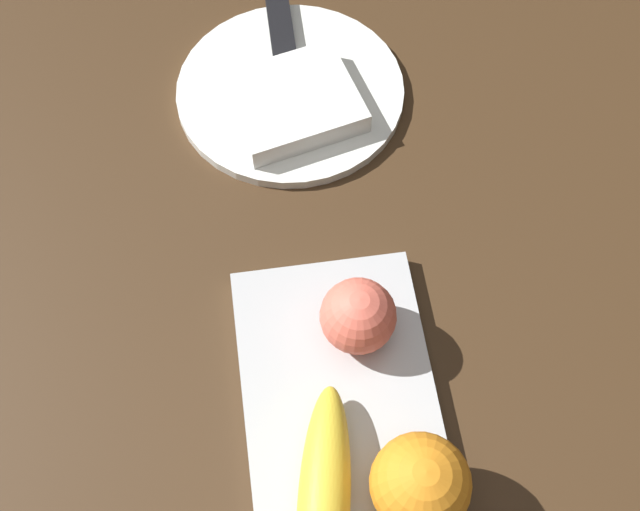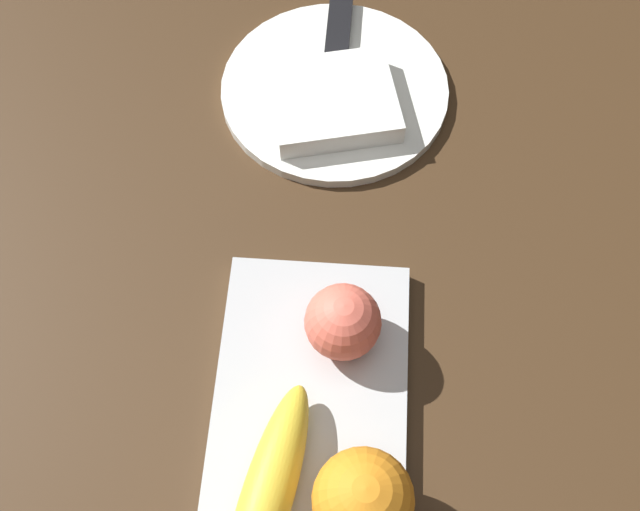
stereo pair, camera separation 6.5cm
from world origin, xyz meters
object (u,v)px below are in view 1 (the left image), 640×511
folded_napkin (293,102)px  banana (324,504)px  peach (358,316)px  orange_near_apple (420,484)px  dinner_plate (290,91)px  knife (283,42)px

folded_napkin → banana: bearing=-3.8°
folded_napkin → peach: bearing=5.3°
orange_near_apple → dinner_plate: size_ratio=0.32×
banana → knife: bearing=-171.5°
dinner_plate → knife: size_ratio=1.25×
dinner_plate → banana: bearing=-3.5°
orange_near_apple → dinner_plate: orange_near_apple is taller
knife → peach: bearing=4.7°
orange_near_apple → knife: (-0.46, -0.04, -0.04)m
banana → knife: banana is taller
folded_napkin → dinner_plate: bearing=180.0°
folded_napkin → knife: bearing=-179.7°
banana → folded_napkin: banana is taller
banana → orange_near_apple: bearing=102.4°
orange_near_apple → folded_napkin: bearing=-173.4°
dinner_plate → orange_near_apple: bearing=6.2°
orange_near_apple → peach: size_ratio=1.18×
orange_near_apple → peach: 0.14m
peach → folded_napkin: peach is taller
knife → dinner_plate: bearing=1.1°
orange_near_apple → knife: bearing=-174.5°
dinner_plate → knife: bearing=-179.6°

